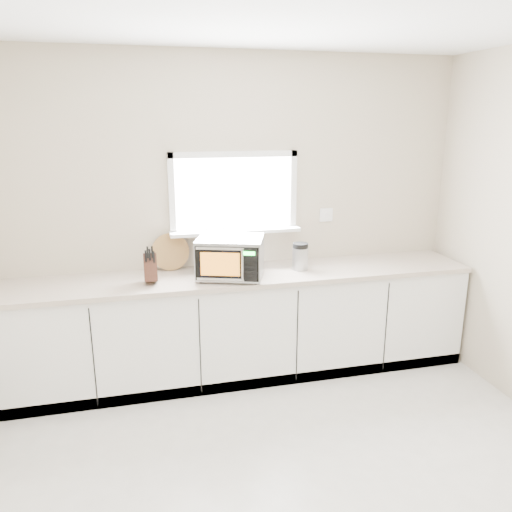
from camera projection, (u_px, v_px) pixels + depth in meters
name	position (u px, v px, depth m)	size (l,w,h in m)	color
back_wall	(234.00, 214.00, 4.31)	(4.00, 0.17, 2.70)	#BCB295
cabinets	(242.00, 326.00, 4.28)	(3.92, 0.60, 0.88)	white
countertop	(242.00, 276.00, 4.15)	(3.92, 0.64, 0.04)	beige
microwave	(230.00, 257.00, 3.99)	(0.61, 0.54, 0.33)	black
knife_block	(150.00, 267.00, 3.88)	(0.10, 0.21, 0.31)	#432418
cutting_board	(170.00, 252.00, 4.20)	(0.32, 0.32, 0.02)	#AE7E43
coffee_grinder	(300.00, 256.00, 4.22)	(0.17, 0.17, 0.24)	#A7AAAF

